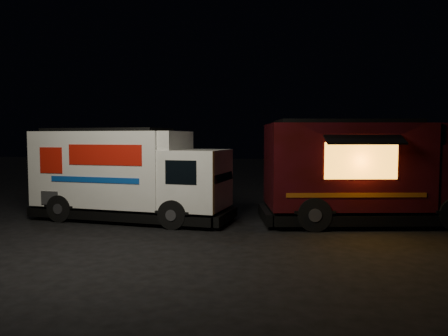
% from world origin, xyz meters
% --- Properties ---
extents(ground, '(80.00, 80.00, 0.00)m').
position_xyz_m(ground, '(0.00, 0.00, 0.00)').
color(ground, black).
rests_on(ground, ground).
extents(white_truck, '(6.43, 2.88, 2.82)m').
position_xyz_m(white_truck, '(-1.13, 0.99, 1.41)').
color(white_truck, silver).
rests_on(white_truck, ground).
extents(red_truck, '(6.87, 3.58, 3.04)m').
position_xyz_m(red_truck, '(6.08, 1.61, 1.52)').
color(red_truck, '#340910').
rests_on(red_truck, ground).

